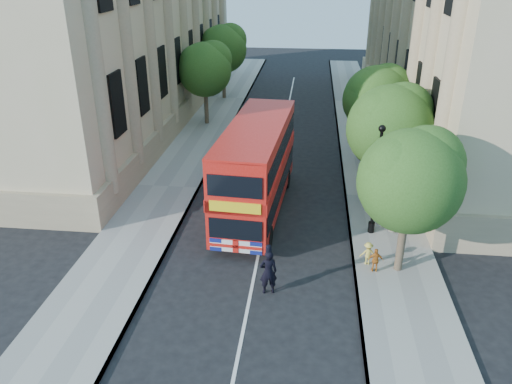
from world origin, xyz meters
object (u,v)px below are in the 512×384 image
(lamp_post, at_px, (376,185))
(double_decker_bus, at_px, (256,166))
(woman_pedestrian, at_px, (395,216))
(box_van, at_px, (252,134))
(police_constable, at_px, (268,272))

(lamp_post, xyz_separation_m, double_decker_bus, (-5.55, 1.77, -0.04))
(double_decker_bus, bearing_deg, woman_pedestrian, -9.46)
(box_van, relative_size, police_constable, 2.44)
(lamp_post, height_order, police_constable, lamp_post)
(double_decker_bus, height_order, woman_pedestrian, double_decker_bus)
(double_decker_bus, bearing_deg, police_constable, -75.95)
(police_constable, height_order, woman_pedestrian, police_constable)
(lamp_post, height_order, box_van, lamp_post)
(lamp_post, xyz_separation_m, box_van, (-6.80, 10.28, -1.25))
(double_decker_bus, distance_m, police_constable, 7.05)
(lamp_post, bearing_deg, box_van, 123.49)
(box_van, height_order, woman_pedestrian, box_van)
(lamp_post, relative_size, double_decker_bus, 0.53)
(lamp_post, xyz_separation_m, woman_pedestrian, (1.04, 0.20, -1.58))
(lamp_post, bearing_deg, double_decker_bus, 162.31)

